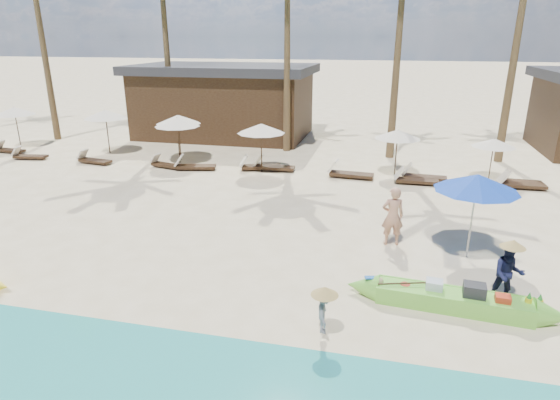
# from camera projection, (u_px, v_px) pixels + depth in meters

# --- Properties ---
(ground) EXTENTS (240.00, 240.00, 0.00)m
(ground) POSITION_uv_depth(u_px,v_px,m) (296.00, 284.00, 11.77)
(ground) COLOR beige
(ground) RESTS_ON ground
(green_canoe) EXTENTS (5.41, 1.00, 0.69)m
(green_canoe) POSITION_uv_depth(u_px,v_px,m) (453.00, 299.00, 10.66)
(green_canoe) COLOR #6FCC3E
(green_canoe) RESTS_ON ground
(tourist) EXTENTS (0.73, 0.56, 1.79)m
(tourist) POSITION_uv_depth(u_px,v_px,m) (393.00, 216.00, 13.76)
(tourist) COLOR tan
(tourist) RESTS_ON ground
(vendor_green) EXTENTS (0.73, 0.57, 1.47)m
(vendor_green) POSITION_uv_depth(u_px,v_px,m) (508.00, 274.00, 10.75)
(vendor_green) COLOR #16193D
(vendor_green) RESTS_ON ground
(vendor_yellow) EXTENTS (0.41, 0.63, 0.92)m
(vendor_yellow) POSITION_uv_depth(u_px,v_px,m) (324.00, 312.00, 9.44)
(vendor_yellow) COLOR gray
(vendor_yellow) RESTS_ON ground
(blue_umbrella) EXTENTS (2.25, 2.25, 2.42)m
(blue_umbrella) POSITION_uv_depth(u_px,v_px,m) (477.00, 183.00, 12.54)
(blue_umbrella) COLOR #99999E
(blue_umbrella) RESTS_ON ground
(resort_parasol_1) EXTENTS (2.16, 2.16, 2.22)m
(resort_parasol_1) POSITION_uv_depth(u_px,v_px,m) (14.00, 111.00, 25.86)
(resort_parasol_1) COLOR #3C2918
(resort_parasol_1) RESTS_ON ground
(lounger_1_right) EXTENTS (1.69, 0.65, 0.56)m
(lounger_1_right) POSITION_uv_depth(u_px,v_px,m) (9.00, 149.00, 25.03)
(lounger_1_right) COLOR #3C2918
(lounger_1_right) RESTS_ON ground
(resort_parasol_2) EXTENTS (2.23, 2.23, 2.30)m
(resort_parasol_2) POSITION_uv_depth(u_px,v_px,m) (105.00, 114.00, 24.38)
(resort_parasol_2) COLOR #3C2918
(resort_parasol_2) RESTS_ON ground
(lounger_2_left) EXTENTS (1.76, 0.78, 0.58)m
(lounger_2_left) POSITION_uv_depth(u_px,v_px,m) (28.00, 156.00, 23.71)
(lounger_2_left) COLOR #3C2918
(lounger_2_left) RESTS_ON ground
(resort_parasol_3) EXTENTS (2.20, 2.20, 2.27)m
(resort_parasol_3) POSITION_uv_depth(u_px,v_px,m) (178.00, 119.00, 22.98)
(resort_parasol_3) COLOR #3C2918
(resort_parasol_3) RESTS_ON ground
(lounger_3_left) EXTENTS (1.81, 0.79, 0.59)m
(lounger_3_left) POSITION_uv_depth(u_px,v_px,m) (93.00, 160.00, 22.91)
(lounger_3_left) COLOR #3C2918
(lounger_3_left) RESTS_ON ground
(lounger_3_right) EXTENTS (1.69, 0.87, 0.55)m
(lounger_3_right) POSITION_uv_depth(u_px,v_px,m) (165.00, 164.00, 22.19)
(lounger_3_right) COLOR #3C2918
(lounger_3_right) RESTS_ON ground
(resort_parasol_4) EXTENTS (2.18, 2.18, 2.24)m
(resort_parasol_4) POSITION_uv_depth(u_px,v_px,m) (177.00, 122.00, 22.46)
(resort_parasol_4) COLOR #3C2918
(resort_parasol_4) RESTS_ON ground
(lounger_4_left) EXTENTS (1.97, 0.99, 0.64)m
(lounger_4_left) POSITION_uv_depth(u_px,v_px,m) (193.00, 165.00, 21.80)
(lounger_4_left) COLOR #3C2918
(lounger_4_left) RESTS_ON ground
(lounger_4_right) EXTENTS (2.01, 1.17, 0.65)m
(lounger_4_right) POSITION_uv_depth(u_px,v_px,m) (258.00, 166.00, 21.78)
(lounger_4_right) COLOR #3C2918
(lounger_4_right) RESTS_ON ground
(resort_parasol_5) EXTENTS (2.16, 2.16, 2.23)m
(resort_parasol_5) POSITION_uv_depth(u_px,v_px,m) (261.00, 128.00, 20.92)
(resort_parasol_5) COLOR #3C2918
(resort_parasol_5) RESTS_ON ground
(lounger_5_left) EXTENTS (1.89, 0.62, 0.64)m
(lounger_5_left) POSITION_uv_depth(u_px,v_px,m) (272.00, 166.00, 21.68)
(lounger_5_left) COLOR #3C2918
(lounger_5_left) RESTS_ON ground
(resort_parasol_6) EXTENTS (2.00, 2.00, 2.06)m
(resort_parasol_6) POSITION_uv_depth(u_px,v_px,m) (398.00, 134.00, 20.44)
(resort_parasol_6) COLOR #3C2918
(resort_parasol_6) RESTS_ON ground
(lounger_6_left) EXTENTS (2.03, 0.76, 0.68)m
(lounger_6_left) POSITION_uv_depth(u_px,v_px,m) (348.00, 173.00, 20.57)
(lounger_6_left) COLOR #3C2918
(lounger_6_left) RESTS_ON ground
(lounger_6_right) EXTENTS (1.84, 0.61, 0.62)m
(lounger_6_right) POSITION_uv_depth(u_px,v_px,m) (414.00, 179.00, 19.71)
(lounger_6_right) COLOR #3C2918
(lounger_6_right) RESTS_ON ground
(resort_parasol_7) EXTENTS (1.80, 1.80, 1.85)m
(resort_parasol_7) POSITION_uv_depth(u_px,v_px,m) (494.00, 143.00, 19.69)
(resort_parasol_7) COLOR #3C2918
(resort_parasol_7) RESTS_ON ground
(lounger_7_left) EXTENTS (1.92, 0.69, 0.64)m
(lounger_7_left) POSITION_uv_depth(u_px,v_px,m) (422.00, 176.00, 20.18)
(lounger_7_left) COLOR #3C2918
(lounger_7_left) RESTS_ON ground
(lounger_7_right) EXTENTS (1.88, 0.63, 0.63)m
(lounger_7_right) POSITION_uv_depth(u_px,v_px,m) (519.00, 184.00, 19.11)
(lounger_7_right) COLOR #3C2918
(lounger_7_right) RESTS_ON ground
(lounger_8_left) EXTENTS (1.66, 0.55, 0.56)m
(lounger_8_left) POSITION_uv_depth(u_px,v_px,m) (519.00, 181.00, 19.60)
(lounger_8_left) COLOR #3C2918
(lounger_8_left) RESTS_ON ground
(pavilion_west) EXTENTS (10.80, 6.60, 4.30)m
(pavilion_west) POSITION_uv_depth(u_px,v_px,m) (225.00, 100.00, 28.85)
(pavilion_west) COLOR #3C2918
(pavilion_west) RESTS_ON ground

